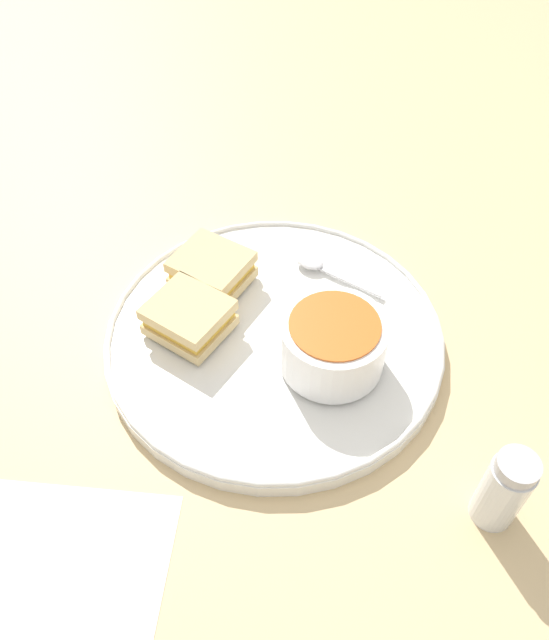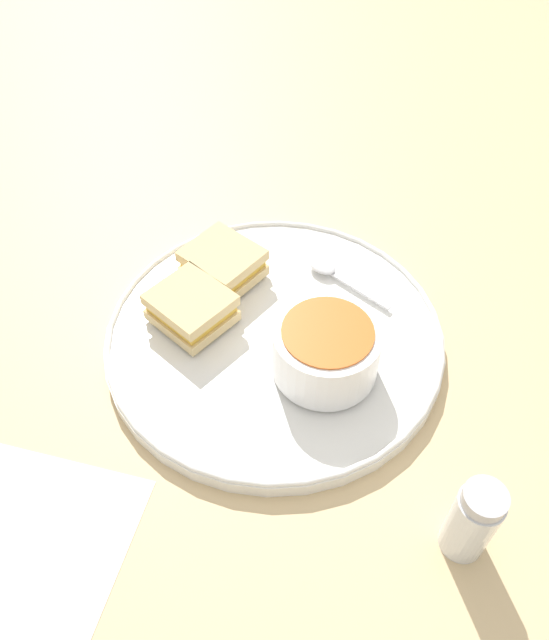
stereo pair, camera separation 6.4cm
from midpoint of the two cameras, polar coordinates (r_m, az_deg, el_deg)
ground_plane at (r=0.67m, az=-2.74°, el=-2.16°), size 2.40×2.40×0.00m
plate at (r=0.66m, az=-2.78°, el=-1.58°), size 0.36×0.36×0.02m
soup_bowl at (r=0.61m, az=2.34°, el=-2.32°), size 0.10×0.10×0.06m
spoon at (r=0.72m, az=1.23°, el=4.98°), size 0.11×0.05×0.01m
sandwich_half_near at (r=0.70m, az=-8.39°, el=4.47°), size 0.09×0.09×0.04m
sandwich_half_far at (r=0.65m, az=-10.64°, el=0.11°), size 0.09×0.09×0.04m
salt_shaker at (r=0.55m, az=17.05°, el=-14.85°), size 0.04×0.04×0.09m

